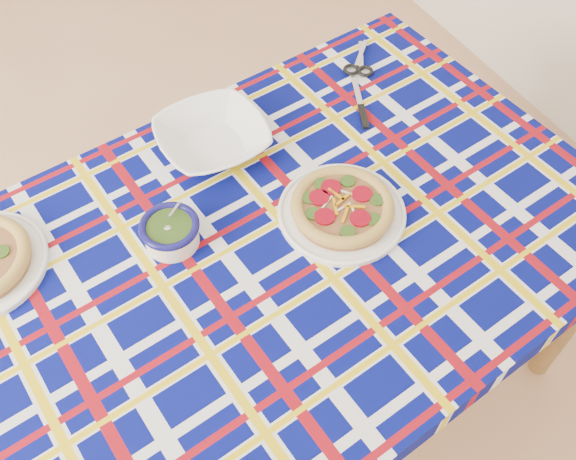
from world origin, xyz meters
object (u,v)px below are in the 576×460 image
pesto_bowl (170,231)px  serving_bowl (213,138)px  main_focaccia_plate (342,207)px  dining_table (266,270)px

pesto_bowl → serving_bowl: 0.27m
main_focaccia_plate → dining_table: bearing=-178.9°
dining_table → main_focaccia_plate: bearing=-5.5°
pesto_bowl → dining_table: bearing=-35.8°
dining_table → main_focaccia_plate: size_ratio=5.59×
main_focaccia_plate → serving_bowl: (-0.15, 0.30, 0.00)m
main_focaccia_plate → pesto_bowl: (-0.33, 0.11, 0.01)m
serving_bowl → main_focaccia_plate: bearing=-63.6°
dining_table → pesto_bowl: 0.21m
pesto_bowl → serving_bowl: (0.18, 0.20, -0.01)m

